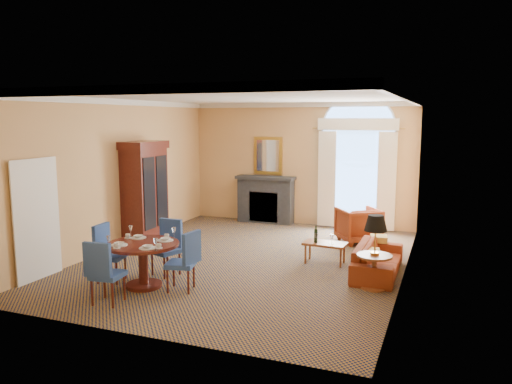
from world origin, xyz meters
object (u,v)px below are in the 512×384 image
at_px(side_table, 375,243).
at_px(sofa, 378,259).
at_px(armoire, 145,194).
at_px(dining_table, 143,254).
at_px(armchair, 358,225).
at_px(coffee_table, 324,244).

bearing_deg(side_table, sofa, 93.44).
xyz_separation_m(armoire, dining_table, (1.72, -2.65, -0.54)).
relative_size(armoire, sofa, 1.23).
bearing_deg(armchair, dining_table, 22.76).
distance_m(armoire, armchair, 4.90).
distance_m(armchair, coffee_table, 1.95).
xyz_separation_m(armoire, side_table, (5.32, -1.35, -0.32)).
distance_m(dining_table, sofa, 4.15).
xyz_separation_m(sofa, coffee_table, (-1.06, 0.30, 0.12)).
distance_m(armoire, sofa, 5.36).
xyz_separation_m(dining_table, sofa, (3.55, 2.13, -0.29)).
bearing_deg(sofa, armoire, 84.17).
relative_size(sofa, side_table, 1.53).
relative_size(coffee_table, side_table, 0.69).
bearing_deg(dining_table, side_table, 19.86).
distance_m(dining_table, armchair, 5.19).
bearing_deg(dining_table, armoire, 122.95).
bearing_deg(coffee_table, sofa, -12.98).
height_order(armchair, side_table, side_table).
bearing_deg(sofa, dining_table, 120.78).
distance_m(coffee_table, side_table, 1.64).
height_order(sofa, armchair, armchair).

